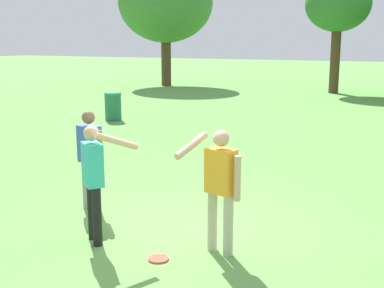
{
  "coord_description": "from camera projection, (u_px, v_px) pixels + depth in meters",
  "views": [
    {
      "loc": [
        3.18,
        -6.32,
        2.76
      ],
      "look_at": [
        -0.46,
        1.34,
        1.0
      ],
      "focal_mm": 47.49,
      "sensor_mm": 36.0,
      "label": 1
    }
  ],
  "objects": [
    {
      "name": "ground_plane",
      "position": [
        181.0,
        230.0,
        7.49
      ],
      "size": [
        120.0,
        120.0,
        0.0
      ],
      "primitive_type": "plane",
      "color": "#609947"
    },
    {
      "name": "trash_can_beside_table",
      "position": [
        113.0,
        106.0,
        17.42
      ],
      "size": [
        0.59,
        0.59,
        0.96
      ],
      "color": "#237047",
      "rests_on": "ground"
    },
    {
      "name": "person_thrower",
      "position": [
        90.0,
        154.0,
        8.21
      ],
      "size": [
        0.59,
        0.31,
        1.64
      ],
      "color": "gray",
      "rests_on": "ground"
    },
    {
      "name": "tree_broad_center",
      "position": [
        338.0,
        5.0,
        25.45
      ],
      "size": [
        3.27,
        3.27,
        5.88
      ],
      "color": "#4C3823",
      "rests_on": "ground"
    },
    {
      "name": "tree_tall_left",
      "position": [
        166.0,
        2.0,
        29.55
      ],
      "size": [
        5.52,
        5.52,
        7.22
      ],
      "color": "#4C3823",
      "rests_on": "ground"
    },
    {
      "name": "frisbee",
      "position": [
        158.0,
        259.0,
        6.47
      ],
      "size": [
        0.27,
        0.27,
        0.03
      ],
      "primitive_type": "cylinder",
      "color": "#E04733",
      "rests_on": "ground"
    },
    {
      "name": "person_bystander",
      "position": [
        94.0,
        175.0,
        6.85
      ],
      "size": [
        0.84,
        0.5,
        1.64
      ],
      "color": "black",
      "rests_on": "ground"
    },
    {
      "name": "person_catcher",
      "position": [
        220.0,
        183.0,
        6.48
      ],
      "size": [
        0.74,
        0.64,
        1.64
      ],
      "color": "#B7AD93",
      "rests_on": "ground"
    }
  ]
}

